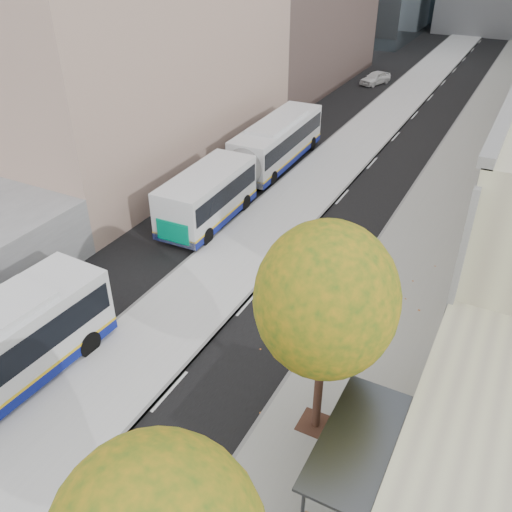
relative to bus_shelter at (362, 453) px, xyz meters
The scene contains 6 objects.
bus_platform 25.96m from the bus_shelter, 111.69° to the left, with size 4.25×150.00×0.15m, color #BBBBBB.
sidewalk 24.19m from the bus_shelter, 93.72° to the left, with size 4.75×150.00×0.08m, color gray.
bus_shelter is the anchor object (origin of this frame).
tree_c 4.23m from the bus_shelter, 135.67° to the left, with size 4.20×4.20×7.28m.
bus_far 22.14m from the bus_shelter, 125.99° to the left, with size 3.09×17.72×2.94m.
distant_car 47.22m from the bus_shelter, 106.52° to the left, with size 1.49×3.71×1.26m, color silver.
Camera 1 is at (7.58, 1.13, 14.54)m, focal length 38.00 mm.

